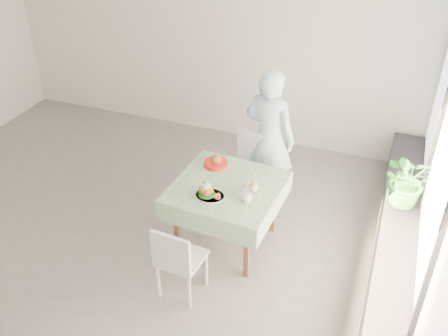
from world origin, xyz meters
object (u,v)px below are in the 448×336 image
at_px(main_dish, 208,192).
at_px(juice_cup_orange, 254,186).
at_px(chair_far, 244,185).
at_px(chair_near, 182,272).
at_px(diner, 269,138).
at_px(cafe_table, 227,208).
at_px(potted_plant, 409,180).

distance_m(main_dish, juice_cup_orange, 0.45).
height_order(chair_far, chair_near, chair_far).
bearing_deg(diner, chair_near, 89.98).
bearing_deg(chair_near, main_dish, 85.70).
relative_size(cafe_table, chair_near, 1.35).
bearing_deg(juice_cup_orange, diner, 96.68).
relative_size(juice_cup_orange, potted_plant, 0.44).
bearing_deg(cafe_table, potted_plant, 21.51).
distance_m(chair_far, chair_near, 1.51).
xyz_separation_m(cafe_table, diner, (0.17, 0.91, 0.37)).
bearing_deg(diner, potted_plant, -178.64).
bearing_deg(cafe_table, diner, 79.45).
xyz_separation_m(main_dish, juice_cup_orange, (0.38, 0.25, 0.01)).
distance_m(chair_near, potted_plant, 2.42).
bearing_deg(cafe_table, juice_cup_orange, 1.99).
relative_size(chair_far, potted_plant, 1.53).
xyz_separation_m(cafe_table, juice_cup_orange, (0.27, 0.01, 0.34)).
bearing_deg(cafe_table, main_dish, -114.38).
xyz_separation_m(diner, potted_plant, (1.52, -0.24, -0.04)).
relative_size(main_dish, potted_plant, 0.50).
bearing_deg(chair_far, chair_near, -93.88).
distance_m(chair_near, diner, 1.84).
bearing_deg(juice_cup_orange, cafe_table, -178.01).
relative_size(cafe_table, chair_far, 1.24).
bearing_deg(chair_far, diner, 44.04).
relative_size(chair_near, diner, 0.49).
xyz_separation_m(chair_far, main_dish, (-0.06, -0.93, 0.52)).
distance_m(cafe_table, juice_cup_orange, 0.44).
bearing_deg(main_dish, cafe_table, 65.62).
height_order(diner, potted_plant, diner).
distance_m(cafe_table, chair_near, 0.85).
bearing_deg(chair_near, juice_cup_orange, 62.61).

